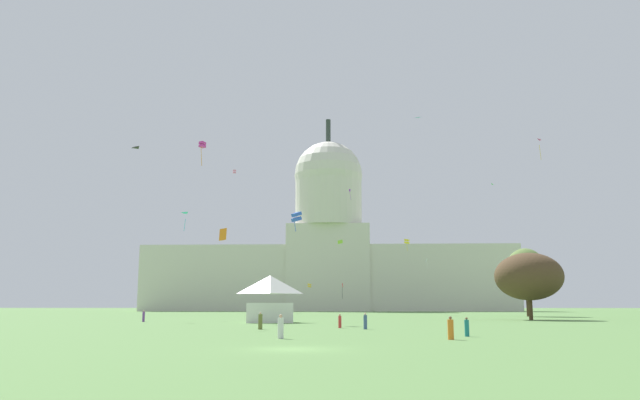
# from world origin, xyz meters

# --- Properties ---
(ground_plane) EXTENTS (800.00, 800.00, 0.00)m
(ground_plane) POSITION_xyz_m (0.00, 0.00, 0.00)
(ground_plane) COLOR #567F42
(capitol_building) EXTENTS (134.37, 25.30, 71.59)m
(capitol_building) POSITION_xyz_m (-3.93, 192.45, 21.61)
(capitol_building) COLOR beige
(capitol_building) RESTS_ON ground_plane
(event_tent) EXTENTS (7.13, 6.10, 6.37)m
(event_tent) POSITION_xyz_m (-7.59, 50.43, 3.26)
(event_tent) COLOR white
(event_tent) RESTS_ON ground_plane
(tree_east_mid) EXTENTS (10.93, 10.12, 10.69)m
(tree_east_mid) POSITION_xyz_m (32.19, 66.85, 6.87)
(tree_east_mid) COLOR #4C3823
(tree_east_mid) RESTS_ON ground_plane
(tree_east_near) EXTENTS (10.67, 10.59, 13.92)m
(tree_east_near) POSITION_xyz_m (39.78, 95.50, 8.95)
(tree_east_near) COLOR #42301E
(tree_east_near) RESTS_ON ground_plane
(person_orange_mid_left) EXTENTS (0.55, 0.55, 1.62)m
(person_orange_mid_left) POSITION_xyz_m (10.30, 9.86, 0.73)
(person_orange_mid_left) COLOR orange
(person_orange_mid_left) RESTS_ON ground_plane
(person_olive_edge_east) EXTENTS (0.58, 0.58, 1.69)m
(person_olive_edge_east) POSITION_xyz_m (-5.63, 27.23, 0.77)
(person_olive_edge_east) COLOR olive
(person_olive_edge_east) RESTS_ON ground_plane
(person_teal_back_center) EXTENTS (0.48, 0.48, 1.47)m
(person_teal_back_center) POSITION_xyz_m (12.26, 14.30, 0.67)
(person_teal_back_center) COLOR #1E757A
(person_teal_back_center) RESTS_ON ground_plane
(person_red_aisle_center) EXTENTS (0.38, 0.38, 1.48)m
(person_red_aisle_center) POSITION_xyz_m (2.21, 31.41, 0.69)
(person_red_aisle_center) COLOR red
(person_red_aisle_center) RESTS_ON ground_plane
(person_purple_near_tree_west) EXTENTS (0.42, 0.42, 1.63)m
(person_purple_near_tree_west) POSITION_xyz_m (-26.04, 53.62, 0.75)
(person_purple_near_tree_west) COLOR #703D93
(person_purple_near_tree_west) RESTS_ON ground_plane
(person_denim_back_left) EXTENTS (0.38, 0.38, 1.61)m
(person_denim_back_left) POSITION_xyz_m (4.79, 28.04, 0.74)
(person_denim_back_left) COLOR #3D5684
(person_denim_back_left) RESTS_ON ground_plane
(person_white_near_tent) EXTENTS (0.48, 0.48, 1.73)m
(person_white_near_tent) POSITION_xyz_m (-1.82, 10.63, 0.79)
(person_white_near_tent) COLOR silver
(person_white_near_tent) RESTS_ON ground_plane
(kite_magenta_mid) EXTENTS (1.15, 1.16, 3.82)m
(kite_magenta_mid) POSITION_xyz_m (-19.34, 57.61, 26.86)
(kite_magenta_mid) COLOR #D1339E
(kite_gold_low) EXTENTS (1.22, 1.15, 1.28)m
(kite_gold_low) POSITION_xyz_m (-8.88, 159.49, 8.23)
(kite_gold_low) COLOR gold
(kite_pink_high) EXTENTS (1.22, 1.25, 1.25)m
(kite_pink_high) POSITION_xyz_m (-33.67, 162.00, 45.23)
(kite_pink_high) COLOR pink
(kite_orange_low) EXTENTS (0.82, 0.70, 1.39)m
(kite_orange_low) POSITION_xyz_m (-10.07, 29.55, 9.74)
(kite_orange_low) COLOR orange
(kite_yellow_low) EXTENTS (1.34, 1.31, 2.79)m
(kite_yellow_low) POSITION_xyz_m (17.11, 112.35, 17.13)
(kite_yellow_low) COLOR yellow
(kite_white_low) EXTENTS (0.80, 0.54, 3.44)m
(kite_white_low) POSITION_xyz_m (28.97, 170.89, 16.40)
(kite_white_low) COLOR white
(kite_black_mid) EXTENTS (1.79, 1.57, 0.35)m
(kite_black_mid) POSITION_xyz_m (-31.94, 65.00, 27.85)
(kite_black_mid) COLOR black
(kite_cyan_low) EXTENTS (1.25, 1.49, 3.05)m
(kite_cyan_low) POSITION_xyz_m (-23.30, 65.47, 17.06)
(kite_cyan_low) COLOR #33BCDB
(kite_blue_low) EXTENTS (1.46, 1.45, 2.61)m
(kite_blue_low) POSITION_xyz_m (-3.50, 44.17, 13.62)
(kite_blue_low) COLOR blue
(kite_turquoise_high) EXTENTS (1.78, 1.27, 0.26)m
(kite_turquoise_high) POSITION_xyz_m (21.08, 115.58, 48.19)
(kite_turquoise_high) COLOR teal
(kite_red_low) EXTENTS (0.40, 0.95, 4.69)m
(kite_red_low) POSITION_xyz_m (1.46, 154.17, 7.69)
(kite_red_low) COLOR red
(kite_green_mid) EXTENTS (0.79, 1.15, 0.32)m
(kite_green_mid) POSITION_xyz_m (32.85, 90.04, 26.11)
(kite_green_mid) COLOR green
(kite_violet_high) EXTENTS (0.69, 0.51, 3.75)m
(kite_violet_high) POSITION_xyz_m (3.97, 163.29, 38.28)
(kite_violet_high) COLOR purple
(kite_lime_low) EXTENTS (0.99, 0.60, 0.84)m
(kite_lime_low) POSITION_xyz_m (1.66, 83.87, 14.29)
(kite_lime_low) COLOR #8CD133
(kite_magenta_mid_b) EXTENTS (1.21, 1.60, 3.57)m
(kite_magenta_mid_b) POSITION_xyz_m (38.33, 75.91, 31.37)
(kite_magenta_mid_b) COLOR #D1339E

